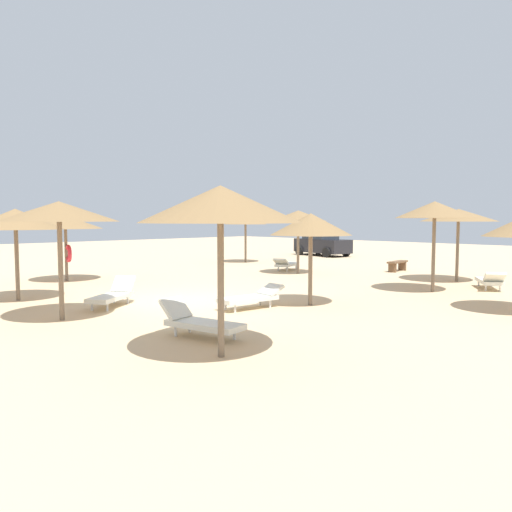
% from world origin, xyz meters
% --- Properties ---
extents(ground_plane, '(80.00, 80.00, 0.00)m').
position_xyz_m(ground_plane, '(0.00, 0.00, 0.00)').
color(ground_plane, '#DBBA8C').
extents(parasol_0, '(2.32, 2.32, 2.62)m').
position_xyz_m(parasol_0, '(3.10, 2.12, 2.30)').
color(parasol_0, '#75604C').
rests_on(parasol_0, ground).
extents(parasol_1, '(2.53, 2.53, 2.85)m').
position_xyz_m(parasol_1, '(-2.47, 8.08, 2.59)').
color(parasol_1, '#75604C').
rests_on(parasol_1, ground).
extents(parasol_2, '(2.92, 2.92, 2.86)m').
position_xyz_m(parasol_2, '(3.74, 10.43, 2.60)').
color(parasol_2, '#75604C').
rests_on(parasol_2, ground).
extents(parasol_3, '(2.82, 2.82, 2.89)m').
position_xyz_m(parasol_3, '(0.21, -3.84, 2.63)').
color(parasol_3, '#75604C').
rests_on(parasol_3, ground).
extents(parasol_4, '(2.88, 2.88, 3.05)m').
position_xyz_m(parasol_4, '(5.39, -3.17, 2.71)').
color(parasol_4, '#75604C').
rests_on(parasol_4, ground).
extents(parasol_6, '(2.85, 2.85, 2.61)m').
position_xyz_m(parasol_6, '(-7.21, -0.48, 2.32)').
color(parasol_6, '#75604C').
rests_on(parasol_6, ground).
extents(parasol_7, '(2.40, 2.40, 2.85)m').
position_xyz_m(parasol_7, '(-8.42, 10.44, 2.50)').
color(parasol_7, '#75604C').
rests_on(parasol_7, ground).
extents(parasol_8, '(2.75, 2.75, 2.77)m').
position_xyz_m(parasol_8, '(-3.61, -3.56, 2.45)').
color(parasol_8, '#75604C').
rests_on(parasol_8, ground).
extents(parasol_9, '(2.60, 2.60, 3.06)m').
position_xyz_m(parasol_9, '(4.37, 7.09, 2.76)').
color(parasol_9, '#75604C').
rests_on(parasol_9, ground).
extents(lounger_0, '(0.85, 1.97, 0.61)m').
position_xyz_m(lounger_0, '(2.31, 0.58, 0.31)').
color(lounger_0, silver).
rests_on(lounger_0, ground).
extents(lounger_1, '(1.26, 2.01, 0.64)m').
position_xyz_m(lounger_1, '(-3.80, 8.77, 0.31)').
color(lounger_1, silver).
rests_on(lounger_1, ground).
extents(lounger_2, '(1.55, 1.95, 0.69)m').
position_xyz_m(lounger_2, '(5.50, 9.08, 0.32)').
color(lounger_2, silver).
rests_on(lounger_2, ground).
extents(lounger_3, '(1.57, 1.90, 0.78)m').
position_xyz_m(lounger_3, '(-0.69, -1.99, 0.32)').
color(lounger_3, silver).
rests_on(lounger_3, ground).
extents(lounger_4, '(1.96, 1.02, 0.77)m').
position_xyz_m(lounger_4, '(3.95, -2.53, 0.32)').
color(lounger_4, silver).
rests_on(lounger_4, ground).
extents(bench_0, '(0.55, 1.53, 0.49)m').
position_xyz_m(bench_0, '(0.15, 12.20, 0.35)').
color(bench_0, brown).
rests_on(bench_0, ground).
extents(parked_car, '(4.22, 2.50, 1.72)m').
position_xyz_m(parked_car, '(-8.63, 17.71, 0.82)').
color(parked_car, black).
rests_on(parked_car, ground).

